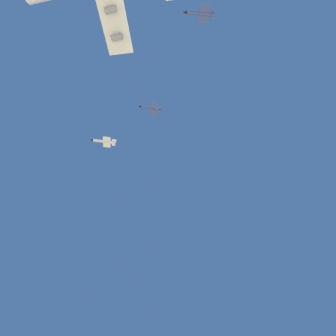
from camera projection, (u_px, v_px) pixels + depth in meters
chase_jet_left_wing at (151, 109)px, 155.80m from camera, size 13.94×11.45×4.00m
chase_jet_trailing at (200, 14)px, 115.27m from camera, size 14.73×9.90×4.00m
chase_jet_high_escort at (104, 142)px, 146.34m from camera, size 14.25×10.90×4.00m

